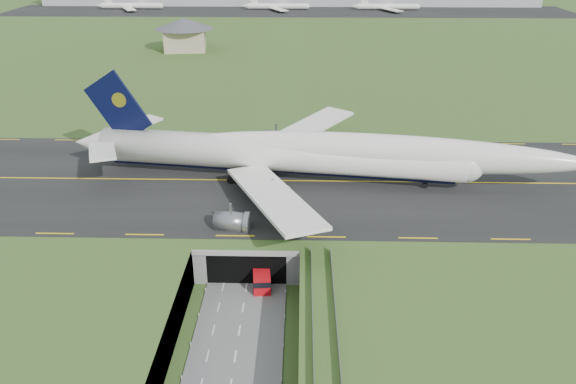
{
  "coord_description": "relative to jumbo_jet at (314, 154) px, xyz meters",
  "views": [
    {
      "loc": [
        8.04,
        -62.8,
        49.0
      ],
      "look_at": [
        5.93,
        20.0,
        9.94
      ],
      "focal_mm": 35.0,
      "sensor_mm": 36.0,
      "label": 1
    }
  ],
  "objects": [
    {
      "name": "service_building",
      "position": [
        -47.61,
        123.5,
        1.75
      ],
      "size": [
        24.99,
        24.99,
        12.15
      ],
      "rotation": [
        0.0,
        0.0,
        0.13
      ],
      "color": "tan",
      "rests_on": "ground"
    },
    {
      "name": "trench_road",
      "position": [
        -10.42,
        -40.61,
        -11.34
      ],
      "size": [
        12.0,
        75.0,
        0.2
      ],
      "primitive_type": "cube",
      "color": "slate",
      "rests_on": "ground"
    },
    {
      "name": "taxiway",
      "position": [
        -10.42,
        -0.11,
        -5.35
      ],
      "size": [
        800.0,
        44.0,
        0.18
      ],
      "primitive_type": "cube",
      "color": "black",
      "rests_on": "airfield_deck"
    },
    {
      "name": "tunnel_portal",
      "position": [
        -10.42,
        -16.4,
        -8.11
      ],
      "size": [
        17.0,
        22.3,
        6.0
      ],
      "color": "gray",
      "rests_on": "ground"
    },
    {
      "name": "ground",
      "position": [
        -10.42,
        -33.11,
        -11.44
      ],
      "size": [
        900.0,
        900.0,
        0.0
      ],
      "primitive_type": "plane",
      "color": "#3F5823",
      "rests_on": "ground"
    },
    {
      "name": "airfield_deck",
      "position": [
        -10.42,
        -33.11,
        -8.44
      ],
      "size": [
        800.0,
        800.0,
        6.0
      ],
      "primitive_type": "cube",
      "color": "gray",
      "rests_on": "ground"
    },
    {
      "name": "shuttle_tram",
      "position": [
        -8.19,
        -24.97,
        -9.89
      ],
      "size": [
        3.23,
        7.05,
        2.8
      ],
      "rotation": [
        0.0,
        0.0,
        0.1
      ],
      "color": "red",
      "rests_on": "ground"
    },
    {
      "name": "jumbo_jet",
      "position": [
        0.0,
        0.0,
        0.0
      ],
      "size": [
        94.99,
        60.62,
        20.23
      ],
      "rotation": [
        0.0,
        0.0,
        -0.13
      ],
      "color": "white",
      "rests_on": "ground"
    }
  ]
}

